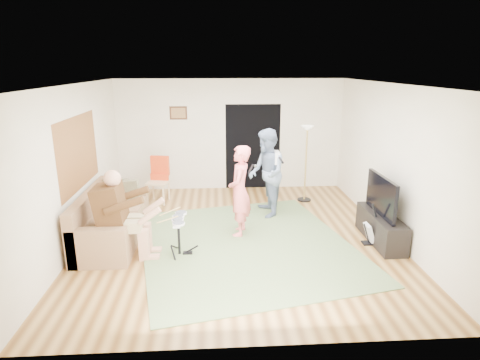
# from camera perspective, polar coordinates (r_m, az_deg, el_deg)

# --- Properties ---
(floor) EXTENTS (6.00, 6.00, 0.00)m
(floor) POSITION_cam_1_polar(r_m,az_deg,el_deg) (7.39, -0.32, -7.95)
(floor) COLOR brown
(floor) RESTS_ON ground
(walls) EXTENTS (5.50, 6.00, 2.70)m
(walls) POSITION_cam_1_polar(r_m,az_deg,el_deg) (6.95, -0.34, 2.27)
(walls) COLOR silver
(walls) RESTS_ON floor
(ceiling) EXTENTS (6.00, 6.00, 0.00)m
(ceiling) POSITION_cam_1_polar(r_m,az_deg,el_deg) (6.76, -0.36, 13.46)
(ceiling) COLOR white
(ceiling) RESTS_ON walls
(window_blinds) EXTENTS (0.00, 2.05, 2.05)m
(window_blinds) POSITION_cam_1_polar(r_m,az_deg,el_deg) (7.47, -21.99, 3.65)
(window_blinds) COLOR #975E2E
(window_blinds) RESTS_ON walls
(doorway) EXTENTS (2.10, 0.00, 2.10)m
(doorway) POSITION_cam_1_polar(r_m,az_deg,el_deg) (9.97, 1.84, 4.72)
(doorway) COLOR black
(doorway) RESTS_ON walls
(picture_frame) EXTENTS (0.42, 0.03, 0.32)m
(picture_frame) POSITION_cam_1_polar(r_m,az_deg,el_deg) (9.83, -8.76, 9.40)
(picture_frame) COLOR #3F2314
(picture_frame) RESTS_ON walls
(area_rug) EXTENTS (4.21, 4.56, 0.02)m
(area_rug) POSITION_cam_1_polar(r_m,az_deg,el_deg) (7.05, 0.87, -9.11)
(area_rug) COLOR #5B7346
(area_rug) RESTS_ON floor
(sofa) EXTENTS (0.91, 2.21, 0.89)m
(sofa) POSITION_cam_1_polar(r_m,az_deg,el_deg) (7.48, -18.28, -6.03)
(sofa) COLOR #8B6645
(sofa) RESTS_ON floor
(drummer) EXTENTS (0.95, 0.53, 1.45)m
(drummer) POSITION_cam_1_polar(r_m,az_deg,el_deg) (6.69, -16.16, -5.99)
(drummer) COLOR #4B2E15
(drummer) RESTS_ON sofa
(drum_kit) EXTENTS (0.36, 0.65, 0.67)m
(drum_kit) POSITION_cam_1_polar(r_m,az_deg,el_deg) (6.66, -8.68, -8.16)
(drum_kit) COLOR black
(drum_kit) RESTS_ON floor
(singer) EXTENTS (0.50, 0.66, 1.66)m
(singer) POSITION_cam_1_polar(r_m,az_deg,el_deg) (7.19, -0.04, -1.59)
(singer) COLOR #FF6E72
(singer) RESTS_ON floor
(microphone) EXTENTS (0.06, 0.06, 0.24)m
(microphone) POSITION_cam_1_polar(r_m,az_deg,el_deg) (7.09, 1.57, 1.59)
(microphone) COLOR black
(microphone) RESTS_ON singer
(guitarist) EXTENTS (0.74, 0.92, 1.80)m
(guitarist) POSITION_cam_1_polar(r_m,az_deg,el_deg) (8.12, 3.78, 0.98)
(guitarist) COLOR #6F82A3
(guitarist) RESTS_ON floor
(guitar_held) EXTENTS (0.13, 0.60, 0.26)m
(guitar_held) POSITION_cam_1_polar(r_m,az_deg,el_deg) (8.07, 5.23, 3.22)
(guitar_held) COLOR white
(guitar_held) RESTS_ON guitarist
(guitar_spare) EXTENTS (0.27, 0.24, 0.74)m
(guitar_spare) POSITION_cam_1_polar(r_m,az_deg,el_deg) (7.35, 17.94, -7.12)
(guitar_spare) COLOR black
(guitar_spare) RESTS_ON floor
(torchiere_lamp) EXTENTS (0.31, 0.31, 1.72)m
(torchiere_lamp) POSITION_cam_1_polar(r_m,az_deg,el_deg) (9.07, 9.43, 4.24)
(torchiere_lamp) COLOR black
(torchiere_lamp) RESTS_ON floor
(dining_chair) EXTENTS (0.52, 0.55, 1.04)m
(dining_chair) POSITION_cam_1_polar(r_m,az_deg,el_deg) (9.23, -11.54, -0.88)
(dining_chair) COLOR #D7B98C
(dining_chair) RESTS_ON floor
(tv_cabinet) EXTENTS (0.40, 1.40, 0.50)m
(tv_cabinet) POSITION_cam_1_polar(r_m,az_deg,el_deg) (7.51, 19.39, -6.43)
(tv_cabinet) COLOR black
(tv_cabinet) RESTS_ON floor
(television) EXTENTS (0.06, 1.15, 0.67)m
(television) POSITION_cam_1_polar(r_m,az_deg,el_deg) (7.29, 19.46, -2.08)
(television) COLOR black
(television) RESTS_ON tv_cabinet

